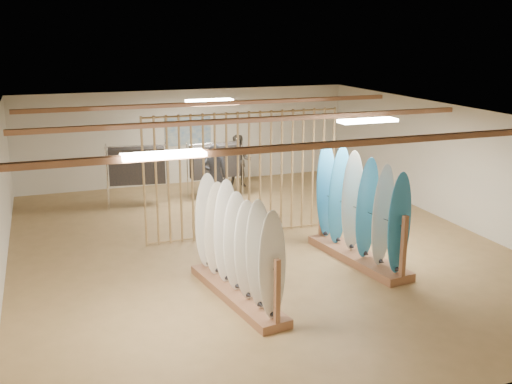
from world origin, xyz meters
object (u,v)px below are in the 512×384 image
object	(u,v)px
clothing_rack_a	(137,166)
shopper_b	(239,158)
rack_left	(237,261)
rack_right	(359,226)
shopper_a	(215,172)
clothing_rack_b	(215,161)

from	to	relation	value
clothing_rack_a	shopper_b	xyz separation A→B (m)	(3.13, 1.01, -0.20)
rack_left	rack_right	bearing A→B (deg)	7.60
rack_left	rack_right	world-z (taller)	rack_right
rack_left	shopper_a	size ratio (longest dim) A/B	1.46
shopper_a	shopper_b	world-z (taller)	shopper_a
shopper_a	shopper_b	distance (m)	2.39
rack_right	clothing_rack_b	distance (m)	5.74
clothing_rack_a	shopper_a	bearing A→B (deg)	-20.07
rack_left	shopper_a	xyz separation A→B (m)	(1.15, 5.31, 0.30)
shopper_b	shopper_a	bearing A→B (deg)	-91.86
rack_right	shopper_a	world-z (taller)	rack_right
rack_right	shopper_a	distance (m)	4.79
clothing_rack_b	shopper_b	xyz separation A→B (m)	(0.99, 0.90, -0.15)
clothing_rack_a	rack_right	bearing A→B (deg)	-49.35
rack_right	shopper_a	size ratio (longest dim) A/B	1.41
clothing_rack_b	rack_right	bearing A→B (deg)	-81.79
rack_left	rack_right	distance (m)	2.93
rack_right	clothing_rack_b	world-z (taller)	rack_right
rack_left	clothing_rack_a	world-z (taller)	rack_left
rack_left	clothing_rack_a	distance (m)	6.33
rack_left	clothing_rack_b	xyz separation A→B (m)	(1.47, 6.39, 0.35)
rack_left	clothing_rack_b	distance (m)	6.57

